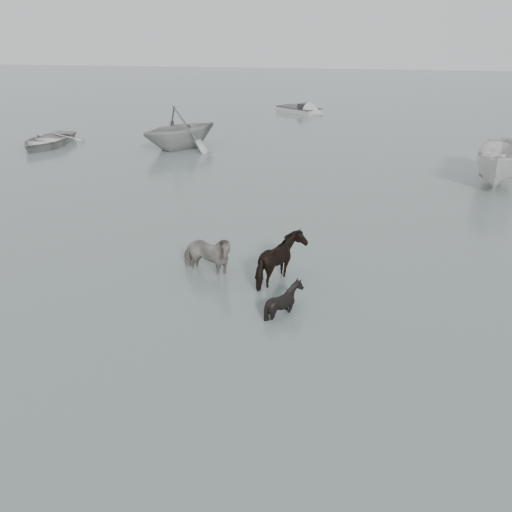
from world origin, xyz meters
name	(u,v)px	position (x,y,z in m)	size (l,w,h in m)	color
ground	(242,318)	(0.00, 0.00, 0.00)	(140.00, 140.00, 0.00)	#516058
pony_pinto	(206,249)	(-1.51, 2.58, 0.80)	(0.86, 1.89, 1.59)	black
pony_dark	(282,256)	(0.80, 2.29, 0.81)	(1.60, 1.37, 1.62)	black
pony_black	(284,292)	(1.03, 0.43, 0.59)	(0.96, 1.08, 1.19)	black
rowboat_lead	(46,138)	(-14.60, 18.51, 0.47)	(3.24, 4.54, 0.94)	#B2B2AD
rowboat_trail	(180,126)	(-6.68, 19.07, 1.28)	(4.18, 4.84, 2.55)	#9B9E9B
boat_small	(499,162)	(9.58, 14.00, 0.99)	(1.94, 5.14, 1.99)	silver
skiff_mid	(299,107)	(-0.82, 32.87, 0.38)	(4.83, 1.60, 0.75)	#9B9E9C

